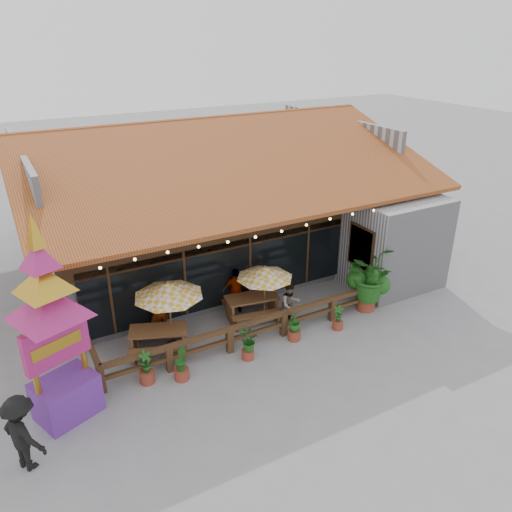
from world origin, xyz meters
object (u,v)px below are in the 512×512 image
umbrella_left (168,290)px  umbrella_right (265,273)px  picnic_table_left (158,337)px  pedestrian (22,433)px  thai_sign_tower (49,309)px  tropical_plant (369,275)px  picnic_table_right (252,304)px

umbrella_left → umbrella_right: bearing=-0.6°
picnic_table_left → pedestrian: (-4.16, -2.88, 0.41)m
thai_sign_tower → tropical_plant: size_ratio=2.51×
umbrella_left → pedestrian: 5.66m
thai_sign_tower → tropical_plant: thai_sign_tower is taller
thai_sign_tower → pedestrian: (-1.13, -1.35, -2.24)m
umbrella_left → thai_sign_tower: thai_sign_tower is taller
umbrella_right → thai_sign_tower: (-6.93, -1.65, 1.40)m
picnic_table_left → picnic_table_right: (3.55, 0.39, 0.01)m
thai_sign_tower → umbrella_left: bearing=25.5°
tropical_plant → pedestrian: size_ratio=1.23×
pedestrian → umbrella_right: bearing=-101.6°
umbrella_left → picnic_table_left: (-0.49, -0.16, -1.47)m
umbrella_right → picnic_table_right: size_ratio=1.16×
thai_sign_tower → tropical_plant: bearing=2.5°
picnic_table_right → tropical_plant: 4.29m
picnic_table_left → pedestrian: 5.08m
thai_sign_tower → tropical_plant: (10.52, 0.46, -1.84)m
thai_sign_tower → tropical_plant: 10.69m
umbrella_right → tropical_plant: tropical_plant is taller
umbrella_right → thai_sign_tower: thai_sign_tower is taller
picnic_table_left → thai_sign_tower: 4.31m
umbrella_left → tropical_plant: size_ratio=0.98×
umbrella_right → picnic_table_left: umbrella_right is taller
tropical_plant → picnic_table_left: bearing=171.9°
picnic_table_left → picnic_table_right: 3.57m
umbrella_right → pedestrian: umbrella_right is taller
umbrella_right → tropical_plant: size_ratio=0.98×
umbrella_right → tropical_plant: (3.60, -1.19, -0.43)m
picnic_table_right → pedestrian: (-7.71, -3.27, 0.40)m
picnic_table_right → pedestrian: 8.38m
umbrella_right → tropical_plant: 3.81m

